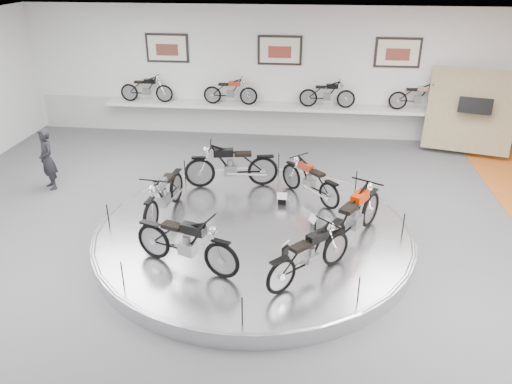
# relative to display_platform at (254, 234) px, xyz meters

# --- Properties ---
(floor) EXTENTS (16.00, 16.00, 0.00)m
(floor) POSITION_rel_display_platform_xyz_m (0.00, -0.30, -0.15)
(floor) COLOR #535356
(floor) RESTS_ON ground
(ceiling) EXTENTS (16.00, 16.00, 0.00)m
(ceiling) POSITION_rel_display_platform_xyz_m (0.00, -0.30, 3.85)
(ceiling) COLOR white
(ceiling) RESTS_ON wall_back
(wall_back) EXTENTS (16.00, 0.00, 16.00)m
(wall_back) POSITION_rel_display_platform_xyz_m (0.00, 6.70, 1.85)
(wall_back) COLOR white
(wall_back) RESTS_ON floor
(dado_band) EXTENTS (15.68, 0.04, 1.10)m
(dado_band) POSITION_rel_display_platform_xyz_m (0.00, 6.68, 0.40)
(dado_band) COLOR #BCBCBA
(dado_band) RESTS_ON floor
(display_platform) EXTENTS (6.40, 6.40, 0.30)m
(display_platform) POSITION_rel_display_platform_xyz_m (0.00, 0.00, 0.00)
(display_platform) COLOR silver
(display_platform) RESTS_ON floor
(platform_rim) EXTENTS (6.40, 6.40, 0.10)m
(platform_rim) POSITION_rel_display_platform_xyz_m (0.00, 0.00, 0.12)
(platform_rim) COLOR #B2B2BA
(platform_rim) RESTS_ON display_platform
(shelf) EXTENTS (11.00, 0.55, 0.10)m
(shelf) POSITION_rel_display_platform_xyz_m (0.00, 6.40, 0.85)
(shelf) COLOR silver
(shelf) RESTS_ON wall_back
(poster_left) EXTENTS (1.35, 0.06, 0.88)m
(poster_left) POSITION_rel_display_platform_xyz_m (-3.50, 6.66, 2.55)
(poster_left) COLOR silver
(poster_left) RESTS_ON wall_back
(poster_center) EXTENTS (1.35, 0.06, 0.88)m
(poster_center) POSITION_rel_display_platform_xyz_m (0.00, 6.66, 2.55)
(poster_center) COLOR silver
(poster_center) RESTS_ON wall_back
(poster_right) EXTENTS (1.35, 0.06, 0.88)m
(poster_right) POSITION_rel_display_platform_xyz_m (3.50, 6.66, 2.55)
(poster_right) COLOR silver
(poster_right) RESTS_ON wall_back
(display_panel) EXTENTS (2.56, 1.52, 2.30)m
(display_panel) POSITION_rel_display_platform_xyz_m (5.60, 5.80, 1.10)
(display_panel) COLOR #9D8961
(display_panel) RESTS_ON floor
(shelf_bike_a) EXTENTS (1.22, 0.43, 0.73)m
(shelf_bike_a) POSITION_rel_display_platform_xyz_m (-4.20, 6.40, 1.27)
(shelf_bike_a) COLOR black
(shelf_bike_a) RESTS_ON shelf
(shelf_bike_b) EXTENTS (1.22, 0.43, 0.73)m
(shelf_bike_b) POSITION_rel_display_platform_xyz_m (-1.50, 6.40, 1.27)
(shelf_bike_b) COLOR #9D2D18
(shelf_bike_b) RESTS_ON shelf
(shelf_bike_c) EXTENTS (1.22, 0.43, 0.73)m
(shelf_bike_c) POSITION_rel_display_platform_xyz_m (1.50, 6.40, 1.27)
(shelf_bike_c) COLOR black
(shelf_bike_c) RESTS_ON shelf
(shelf_bike_d) EXTENTS (1.22, 0.43, 0.73)m
(shelf_bike_d) POSITION_rel_display_platform_xyz_m (4.20, 6.40, 1.27)
(shelf_bike_d) COLOR #A1A2A5
(shelf_bike_d) RESTS_ON shelf
(bike_a) EXTENTS (1.50, 1.55, 0.94)m
(bike_a) POSITION_rel_display_platform_xyz_m (1.09, 1.49, 0.62)
(bike_a) COLOR #9D2D18
(bike_a) RESTS_ON display_platform
(bike_b) EXTENTS (1.97, 1.00, 1.10)m
(bike_b) POSITION_rel_display_platform_xyz_m (-0.76, 1.94, 0.70)
(bike_b) COLOR black
(bike_b) RESTS_ON display_platform
(bike_c) EXTENTS (0.80, 1.82, 1.04)m
(bike_c) POSITION_rel_display_platform_xyz_m (-1.92, 0.28, 0.67)
(bike_c) COLOR #A1A2A5
(bike_c) RESTS_ON display_platform
(bike_d) EXTENTS (1.88, 1.18, 1.04)m
(bike_d) POSITION_rel_display_platform_xyz_m (-1.00, -1.54, 0.67)
(bike_d) COLOR black
(bike_d) RESTS_ON display_platform
(bike_e) EXTENTS (1.55, 1.59, 0.96)m
(bike_e) POSITION_rel_display_platform_xyz_m (1.15, -1.62, 0.63)
(bike_e) COLOR black
(bike_e) RESTS_ON display_platform
(bike_f) EXTENTS (1.52, 1.99, 1.12)m
(bike_f) POSITION_rel_display_platform_xyz_m (1.96, -0.30, 0.71)
(bike_f) COLOR #C32200
(bike_f) RESTS_ON display_platform
(visitor) EXTENTS (0.66, 0.65, 1.54)m
(visitor) POSITION_rel_display_platform_xyz_m (-5.36, 1.96, 0.62)
(visitor) COLOR black
(visitor) RESTS_ON floor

